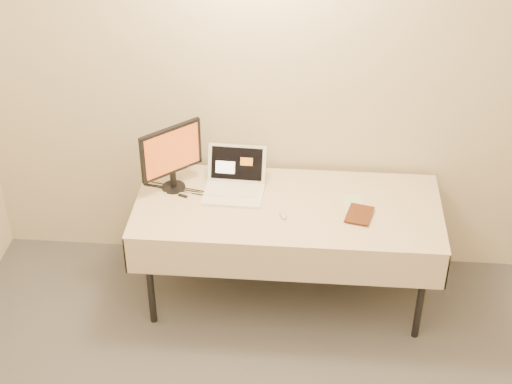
# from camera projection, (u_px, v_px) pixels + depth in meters

# --- Properties ---
(back_wall) EXTENTS (4.00, 0.10, 2.70)m
(back_wall) POSITION_uv_depth(u_px,v_px,m) (294.00, 80.00, 4.77)
(back_wall) COLOR beige
(back_wall) RESTS_ON ground
(table) EXTENTS (1.86, 0.81, 0.74)m
(table) POSITION_uv_depth(u_px,v_px,m) (288.00, 213.00, 4.78)
(table) COLOR black
(table) RESTS_ON ground
(laptop) EXTENTS (0.38, 0.36, 0.24)m
(laptop) POSITION_uv_depth(u_px,v_px,m) (235.00, 182.00, 4.85)
(laptop) COLOR white
(laptop) RESTS_ON table
(monitor) EXTENTS (0.33, 0.30, 0.43)m
(monitor) POSITION_uv_depth(u_px,v_px,m) (171.00, 153.00, 4.75)
(monitor) COLOR black
(monitor) RESTS_ON table
(book) EXTENTS (0.15, 0.05, 0.20)m
(book) POSITION_uv_depth(u_px,v_px,m) (348.00, 200.00, 4.62)
(book) COLOR brown
(book) RESTS_ON table
(alarm_clock) EXTENTS (0.14, 0.10, 0.06)m
(alarm_clock) POSITION_uv_depth(u_px,v_px,m) (247.00, 171.00, 5.01)
(alarm_clock) COLOR black
(alarm_clock) RESTS_ON table
(clicker) EXTENTS (0.06, 0.09, 0.02)m
(clicker) POSITION_uv_depth(u_px,v_px,m) (283.00, 215.00, 4.64)
(clicker) COLOR silver
(clicker) RESTS_ON table
(paper_form) EXTENTS (0.13, 0.28, 0.00)m
(paper_form) POSITION_uv_depth(u_px,v_px,m) (354.00, 208.00, 4.72)
(paper_form) COLOR #C1E8B8
(paper_form) RESTS_ON table
(usb_dongle) EXTENTS (0.06, 0.04, 0.01)m
(usb_dongle) POSITION_uv_depth(u_px,v_px,m) (183.00, 196.00, 4.82)
(usb_dongle) COLOR black
(usb_dongle) RESTS_ON table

